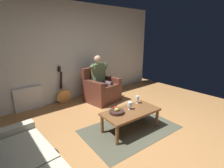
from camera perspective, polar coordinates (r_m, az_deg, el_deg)
name	(u,v)px	position (r m, az deg, el deg)	size (l,w,h in m)	color
ground_plane	(148,140)	(3.18, 12.22, -18.00)	(6.48, 6.48, 0.00)	#A97543
wall_back	(73,53)	(4.81, -13.11, 10.36)	(5.80, 0.06, 2.61)	silver
rug	(130,129)	(3.42, 6.20, -14.92)	(1.81, 1.15, 0.01)	#494939
armchair	(101,89)	(4.65, -3.72, -1.84)	(0.91, 0.86, 0.92)	brown
person_seated	(101,78)	(4.55, -3.72, 2.21)	(0.63, 0.60, 1.25)	#526843
coffee_table	(131,113)	(3.26, 6.38, -9.86)	(1.14, 0.61, 0.39)	brown
guitar	(64,95)	(4.67, -16.14, -3.63)	(0.39, 0.25, 0.99)	#BC8647
radiator	(29,99)	(4.55, -26.45, -4.54)	(0.64, 0.06, 0.57)	white
wine_glass_near	(130,104)	(3.25, 6.01, -6.92)	(0.09, 0.09, 0.15)	silver
wine_glass_far	(137,98)	(3.55, 8.59, -4.85)	(0.07, 0.07, 0.16)	silver
fruit_bowl	(117,111)	(3.11, 1.55, -9.24)	(0.27, 0.27, 0.11)	#37221E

